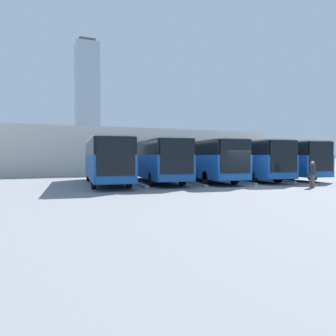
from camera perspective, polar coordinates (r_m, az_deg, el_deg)
name	(u,v)px	position (r m, az deg, el deg)	size (l,w,h in m)	color
ground_plane	(244,187)	(22.82, 13.17, -3.25)	(600.00, 600.00, 0.00)	gray
bus_0	(275,159)	(32.67, 18.18, 1.54)	(3.96, 12.24, 3.37)	#19519E
curb_divider_0	(271,179)	(30.07, 17.48, -1.91)	(0.24, 6.57, 0.15)	#9E9E99
bus_1	(242,159)	(29.86, 12.79, 1.56)	(3.96, 12.24, 3.37)	#19519E
curb_divider_1	(235,181)	(27.31, 11.52, -2.24)	(0.24, 6.57, 0.15)	#9E9E99
bus_2	(202,159)	(27.76, 5.89, 1.58)	(3.96, 12.24, 3.37)	#19519E
curb_divider_2	(190,182)	(25.32, 3.82, -2.53)	(0.24, 6.57, 0.15)	#9E9E99
bus_3	(154,159)	(26.56, -2.37, 1.57)	(3.96, 12.24, 3.37)	#19519E
curb_divider_3	(137,184)	(24.29, -5.34, -2.72)	(0.24, 6.57, 0.15)	#9E9E99
bus_4	(106,159)	(25.07, -10.77, 1.52)	(3.96, 12.24, 3.37)	#19519E
pedestrian	(312,173)	(23.77, 23.84, -0.86)	(0.48, 0.48, 1.77)	brown
station_building	(141,151)	(42.75, -4.77, 2.89)	(32.78, 11.28, 5.44)	beige
office_tower	(87,101)	(234.98, -13.92, 11.24)	(15.15, 15.15, 81.68)	#93A8B7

